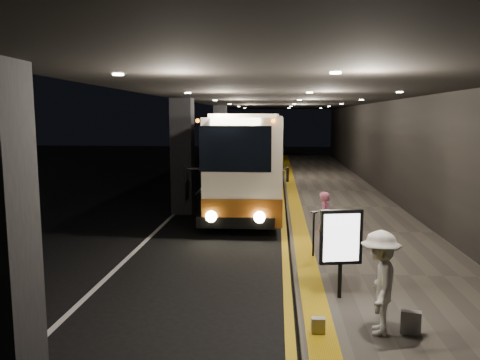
{
  "coord_description": "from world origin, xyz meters",
  "views": [
    {
      "loc": [
        2.1,
        -13.59,
        3.69
      ],
      "look_at": [
        0.93,
        1.09,
        1.7
      ],
      "focal_mm": 35.0,
      "sensor_mm": 36.0,
      "label": 1
    }
  ],
  "objects_px": {
    "bag_polka": "(411,323)",
    "stanchion_post": "(313,234)",
    "coach_main": "(248,163)",
    "bag_plain": "(318,326)",
    "info_sign": "(341,239)",
    "passenger_boarding": "(326,219)",
    "coach_third": "(266,139)",
    "coach_second": "(259,146)",
    "passenger_waiting_white": "(380,283)"
  },
  "relations": [
    {
      "from": "coach_third",
      "to": "passenger_waiting_white",
      "type": "relative_size",
      "value": 6.67
    },
    {
      "from": "coach_third",
      "to": "info_sign",
      "type": "xyz_separation_m",
      "value": [
        2.28,
        -33.97,
        -0.37
      ]
    },
    {
      "from": "coach_second",
      "to": "bag_plain",
      "type": "distance_m",
      "value": 23.54
    },
    {
      "from": "coach_third",
      "to": "coach_second",
      "type": "bearing_deg",
      "value": -87.71
    },
    {
      "from": "coach_second",
      "to": "bag_plain",
      "type": "bearing_deg",
      "value": -87.68
    },
    {
      "from": "bag_polka",
      "to": "info_sign",
      "type": "xyz_separation_m",
      "value": [
        -0.96,
        1.48,
        1.0
      ]
    },
    {
      "from": "coach_main",
      "to": "stanchion_post",
      "type": "bearing_deg",
      "value": -76.23
    },
    {
      "from": "coach_main",
      "to": "bag_polka",
      "type": "xyz_separation_m",
      "value": [
        3.45,
        -11.99,
        -1.42
      ]
    },
    {
      "from": "coach_main",
      "to": "bag_plain",
      "type": "relative_size",
      "value": 43.45
    },
    {
      "from": "bag_plain",
      "to": "stanchion_post",
      "type": "bearing_deg",
      "value": 86.78
    },
    {
      "from": "stanchion_post",
      "to": "bag_polka",
      "type": "bearing_deg",
      "value": -73.23
    },
    {
      "from": "passenger_boarding",
      "to": "bag_polka",
      "type": "relative_size",
      "value": 3.89
    },
    {
      "from": "coach_second",
      "to": "stanchion_post",
      "type": "relative_size",
      "value": 10.39
    },
    {
      "from": "coach_main",
      "to": "coach_second",
      "type": "xyz_separation_m",
      "value": [
        0.04,
        11.31,
        0.03
      ]
    },
    {
      "from": "bag_polka",
      "to": "stanchion_post",
      "type": "xyz_separation_m",
      "value": [
        -1.27,
        4.22,
        0.38
      ]
    },
    {
      "from": "coach_second",
      "to": "info_sign",
      "type": "xyz_separation_m",
      "value": [
        2.45,
        -21.81,
        -0.46
      ]
    },
    {
      "from": "coach_third",
      "to": "passenger_waiting_white",
      "type": "xyz_separation_m",
      "value": [
        2.72,
        -35.45,
        -0.7
      ]
    },
    {
      "from": "coach_main",
      "to": "bag_polka",
      "type": "distance_m",
      "value": 12.55
    },
    {
      "from": "bag_plain",
      "to": "passenger_waiting_white",
      "type": "bearing_deg",
      "value": 7.12
    },
    {
      "from": "bag_polka",
      "to": "coach_third",
      "type": "bearing_deg",
      "value": 95.22
    },
    {
      "from": "info_sign",
      "to": "bag_plain",
      "type": "bearing_deg",
      "value": -120.12
    },
    {
      "from": "passenger_waiting_white",
      "to": "info_sign",
      "type": "distance_m",
      "value": 1.58
    },
    {
      "from": "coach_main",
      "to": "bag_polka",
      "type": "height_order",
      "value": "coach_main"
    },
    {
      "from": "coach_main",
      "to": "passenger_boarding",
      "type": "xyz_separation_m",
      "value": [
        2.58,
        -6.76,
        -0.86
      ]
    },
    {
      "from": "coach_second",
      "to": "bag_polka",
      "type": "relative_size",
      "value": 30.8
    },
    {
      "from": "bag_plain",
      "to": "bag_polka",
      "type": "bearing_deg",
      "value": 4.41
    },
    {
      "from": "bag_polka",
      "to": "info_sign",
      "type": "height_order",
      "value": "info_sign"
    },
    {
      "from": "passenger_waiting_white",
      "to": "stanchion_post",
      "type": "height_order",
      "value": "passenger_waiting_white"
    },
    {
      "from": "coach_main",
      "to": "stanchion_post",
      "type": "height_order",
      "value": "coach_main"
    },
    {
      "from": "passenger_waiting_white",
      "to": "bag_polka",
      "type": "bearing_deg",
      "value": 100.32
    },
    {
      "from": "coach_main",
      "to": "stanchion_post",
      "type": "relative_size",
      "value": 10.26
    },
    {
      "from": "stanchion_post",
      "to": "coach_third",
      "type": "bearing_deg",
      "value": 93.61
    },
    {
      "from": "passenger_boarding",
      "to": "stanchion_post",
      "type": "bearing_deg",
      "value": 174.96
    },
    {
      "from": "coach_third",
      "to": "stanchion_post",
      "type": "bearing_deg",
      "value": -83.3
    },
    {
      "from": "bag_plain",
      "to": "stanchion_post",
      "type": "height_order",
      "value": "stanchion_post"
    },
    {
      "from": "coach_third",
      "to": "bag_plain",
      "type": "height_order",
      "value": "coach_third"
    },
    {
      "from": "bag_plain",
      "to": "stanchion_post",
      "type": "distance_m",
      "value": 4.37
    },
    {
      "from": "bag_polka",
      "to": "bag_plain",
      "type": "height_order",
      "value": "bag_polka"
    },
    {
      "from": "info_sign",
      "to": "coach_second",
      "type": "bearing_deg",
      "value": 85.42
    },
    {
      "from": "coach_second",
      "to": "stanchion_post",
      "type": "height_order",
      "value": "coach_second"
    },
    {
      "from": "coach_third",
      "to": "bag_polka",
      "type": "height_order",
      "value": "coach_third"
    },
    {
      "from": "passenger_boarding",
      "to": "info_sign",
      "type": "bearing_deg",
      "value": -164.58
    },
    {
      "from": "coach_second",
      "to": "passenger_waiting_white",
      "type": "xyz_separation_m",
      "value": [
        2.89,
        -23.29,
        -0.79
      ]
    },
    {
      "from": "bag_polka",
      "to": "bag_plain",
      "type": "relative_size",
      "value": 1.43
    },
    {
      "from": "bag_polka",
      "to": "stanchion_post",
      "type": "distance_m",
      "value": 4.42
    },
    {
      "from": "stanchion_post",
      "to": "coach_main",
      "type": "bearing_deg",
      "value": 105.64
    },
    {
      "from": "coach_second",
      "to": "passenger_waiting_white",
      "type": "distance_m",
      "value": 23.48
    },
    {
      "from": "coach_third",
      "to": "bag_plain",
      "type": "xyz_separation_m",
      "value": [
        1.73,
        -35.57,
        -1.43
      ]
    },
    {
      "from": "coach_second",
      "to": "bag_plain",
      "type": "xyz_separation_m",
      "value": [
        1.89,
        -23.41,
        -1.51
      ]
    },
    {
      "from": "coach_main",
      "to": "passenger_boarding",
      "type": "bearing_deg",
      "value": -70.97
    }
  ]
}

